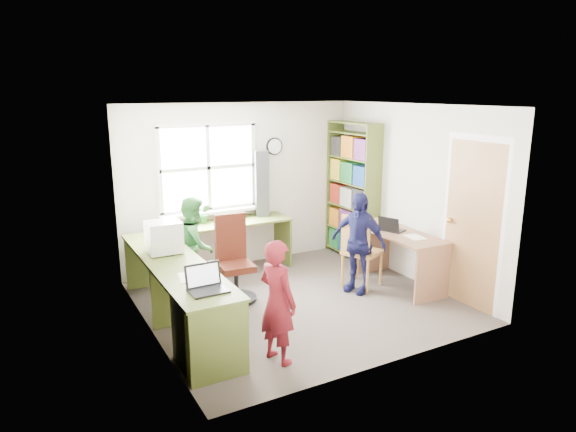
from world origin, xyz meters
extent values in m
cube|color=#423A34|center=(0.00, 0.00, -0.01)|extent=(3.60, 3.40, 0.02)
cube|color=white|center=(0.00, 0.00, 2.41)|extent=(3.60, 3.40, 0.02)
cube|color=beige|center=(0.00, 1.71, 1.20)|extent=(3.60, 0.02, 2.40)
cube|color=beige|center=(0.00, -1.71, 1.20)|extent=(3.60, 0.02, 2.40)
cube|color=beige|center=(-1.81, 0.00, 1.20)|extent=(0.02, 3.40, 2.40)
cube|color=beige|center=(1.81, 0.00, 1.20)|extent=(0.02, 3.40, 2.40)
cube|color=white|center=(-0.50, 1.69, 1.50)|extent=(1.40, 0.01, 1.20)
cube|color=white|center=(-0.50, 1.68, 1.50)|extent=(1.48, 0.04, 1.28)
cube|color=#A57547|center=(1.79, -1.05, 1.00)|extent=(0.02, 0.82, 2.00)
sphere|color=gold|center=(1.75, -0.72, 1.00)|extent=(0.07, 0.07, 0.07)
cylinder|color=black|center=(0.55, 1.68, 1.75)|extent=(0.26, 0.03, 0.26)
cylinder|color=white|center=(0.55, 1.66, 1.75)|extent=(0.22, 0.01, 0.22)
cube|color=#59692A|center=(-1.50, 0.10, 0.73)|extent=(0.60, 2.70, 0.03)
cube|color=#59692A|center=(-0.25, 1.42, 0.73)|extent=(1.65, 0.56, 0.03)
cube|color=#59692A|center=(-1.50, 0.10, 0.36)|extent=(0.56, 0.03, 0.72)
cube|color=#59692A|center=(-1.50, -1.22, 0.36)|extent=(0.56, 0.03, 0.72)
cube|color=#59692A|center=(-1.50, 1.42, 0.36)|extent=(0.56, 0.03, 0.72)
cube|color=#59692A|center=(0.55, 1.42, 0.36)|extent=(0.03, 0.52, 0.72)
cube|color=#59692A|center=(-1.50, -0.85, 0.36)|extent=(0.54, 0.45, 0.72)
cube|color=#916448|center=(1.49, -0.18, 0.71)|extent=(0.62, 1.28, 0.03)
cube|color=#916448|center=(1.47, -0.79, 0.35)|extent=(0.54, 0.05, 0.70)
cube|color=#916448|center=(1.51, 0.43, 0.35)|extent=(0.54, 0.05, 0.70)
cube|color=#59692A|center=(1.65, 0.68, 1.05)|extent=(0.30, 0.02, 2.10)
cube|color=#59692A|center=(1.65, 1.68, 1.05)|extent=(0.30, 0.02, 2.10)
cube|color=#59692A|center=(1.65, 1.18, 2.09)|extent=(0.30, 1.00, 0.02)
cube|color=#59692A|center=(1.65, 1.18, 0.06)|extent=(0.30, 1.00, 0.02)
cube|color=#59692A|center=(1.65, 1.18, 0.42)|extent=(0.30, 1.00, 0.02)
cube|color=#59692A|center=(1.65, 1.18, 0.80)|extent=(0.30, 1.00, 0.02)
cube|color=#59692A|center=(1.65, 1.18, 1.18)|extent=(0.30, 1.00, 0.02)
cube|color=#59692A|center=(1.65, 1.18, 1.56)|extent=(0.30, 1.00, 0.02)
cube|color=#59692A|center=(1.65, 1.18, 1.94)|extent=(0.30, 1.00, 0.02)
cube|color=#A72717|center=(1.65, 0.88, 0.21)|extent=(0.25, 0.28, 0.27)
cube|color=navy|center=(1.65, 1.20, 0.21)|extent=(0.25, 0.30, 0.29)
cube|color=#1C7736|center=(1.65, 1.50, 0.22)|extent=(0.25, 0.26, 0.30)
cube|color=gold|center=(1.65, 0.88, 0.58)|extent=(0.25, 0.28, 0.30)
cube|color=#712F77|center=(1.65, 1.20, 0.59)|extent=(0.25, 0.30, 0.32)
cube|color=orange|center=(1.65, 1.50, 0.57)|extent=(0.25, 0.26, 0.29)
cube|color=black|center=(1.65, 0.88, 0.97)|extent=(0.25, 0.28, 0.32)
cube|color=beige|center=(1.65, 1.20, 0.95)|extent=(0.25, 0.30, 0.29)
cube|color=#A72717|center=(1.65, 1.50, 0.96)|extent=(0.25, 0.26, 0.30)
cube|color=navy|center=(1.65, 0.88, 1.33)|extent=(0.25, 0.28, 0.29)
cube|color=#1C7736|center=(1.65, 1.20, 1.34)|extent=(0.25, 0.30, 0.30)
cube|color=gold|center=(1.65, 1.50, 1.35)|extent=(0.25, 0.26, 0.32)
cube|color=#712F77|center=(1.65, 0.88, 1.72)|extent=(0.25, 0.28, 0.30)
cube|color=orange|center=(1.65, 1.20, 1.73)|extent=(0.25, 0.30, 0.32)
cube|color=black|center=(1.65, 1.50, 1.71)|extent=(0.25, 0.26, 0.29)
cylinder|color=black|center=(-0.65, 0.41, 0.03)|extent=(0.54, 0.54, 0.04)
cylinder|color=black|center=(-0.65, 0.41, 0.23)|extent=(0.06, 0.06, 0.37)
cube|color=#42160C|center=(-0.65, 0.41, 0.45)|extent=(0.45, 0.45, 0.08)
cube|color=#42160C|center=(-0.63, 0.60, 0.79)|extent=(0.40, 0.11, 0.59)
cylinder|color=#BE853F|center=(0.93, -0.19, 0.23)|extent=(0.05, 0.05, 0.47)
cylinder|color=#BE853F|center=(1.27, -0.04, 0.23)|extent=(0.05, 0.05, 0.47)
cylinder|color=#BE853F|center=(0.77, 0.15, 0.23)|extent=(0.05, 0.05, 0.47)
cylinder|color=#BE853F|center=(1.11, 0.30, 0.23)|extent=(0.05, 0.05, 0.47)
cube|color=#BE853F|center=(1.02, 0.06, 0.48)|extent=(0.58, 0.58, 0.04)
cube|color=#BE853F|center=(0.84, -0.03, 0.75)|extent=(0.20, 0.39, 0.52)
cube|color=silver|center=(-1.51, 0.45, 0.76)|extent=(0.28, 0.22, 0.02)
cube|color=silver|center=(-1.51, 0.45, 0.94)|extent=(0.38, 0.34, 0.35)
cube|color=#3F72F2|center=(-1.32, 0.45, 0.94)|extent=(0.01, 0.30, 0.26)
cube|color=black|center=(-1.48, -0.90, 0.76)|extent=(0.35, 0.26, 0.02)
cube|color=black|center=(-1.48, -0.77, 0.87)|extent=(0.35, 0.07, 0.23)
cube|color=white|center=(-1.48, -0.78, 0.87)|extent=(0.31, 0.05, 0.19)
cube|color=black|center=(1.48, 0.01, 0.73)|extent=(0.32, 0.36, 0.02)
cube|color=black|center=(1.37, -0.04, 0.83)|extent=(0.16, 0.30, 0.20)
cube|color=#3F72F2|center=(1.38, -0.03, 0.83)|extent=(0.13, 0.26, 0.16)
cube|color=black|center=(-1.48, 0.34, 0.85)|extent=(0.12, 0.12, 0.19)
cube|color=black|center=(-1.48, 0.89, 0.84)|extent=(0.11, 0.11, 0.18)
cube|color=black|center=(0.25, 1.52, 1.23)|extent=(0.23, 0.22, 0.97)
cube|color=red|center=(1.49, 0.36, 0.75)|extent=(0.33, 0.33, 0.06)
cube|color=white|center=(-1.50, -0.46, 0.75)|extent=(0.27, 0.34, 0.00)
cube|color=white|center=(1.53, -0.38, 0.73)|extent=(0.23, 0.30, 0.00)
imported|color=#2D7032|center=(-0.64, 1.50, 0.89)|extent=(0.18, 0.16, 0.27)
imported|color=maroon|center=(-0.87, -1.13, 0.61)|extent=(0.41, 0.51, 1.23)
imported|color=#307A32|center=(-0.99, 0.94, 0.63)|extent=(0.66, 0.74, 1.26)
imported|color=#151643|center=(0.87, -0.05, 0.66)|extent=(0.61, 0.84, 1.32)
camera|label=1|loc=(-2.97, -5.17, 2.58)|focal=32.00mm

